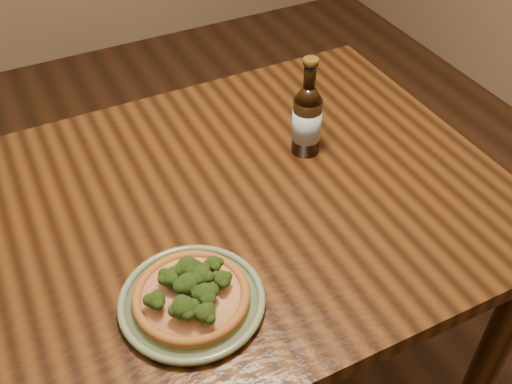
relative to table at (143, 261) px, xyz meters
name	(u,v)px	position (x,y,z in m)	size (l,w,h in m)	color
table	(143,261)	(0.00, 0.00, 0.00)	(1.60, 0.90, 0.75)	#3E230D
plate	(192,301)	(0.03, -0.22, 0.10)	(0.26, 0.26, 0.02)	#677C55
pizza	(192,294)	(0.03, -0.22, 0.12)	(0.21, 0.21, 0.07)	#9B5F23
beer_bottle	(307,119)	(0.43, 0.07, 0.18)	(0.07, 0.07, 0.24)	black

